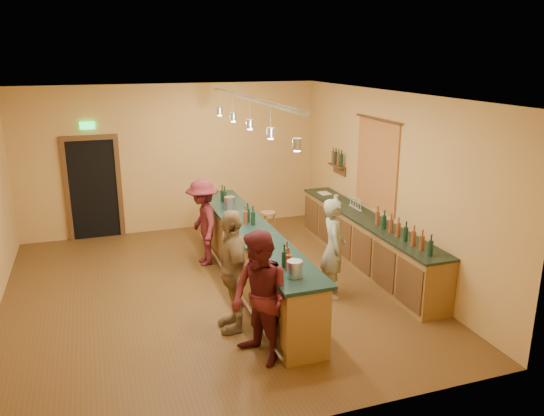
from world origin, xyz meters
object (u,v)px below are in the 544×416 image
object	(u,v)px
back_counter	(366,241)
bartender	(334,248)
bar_stool	(268,219)
customer_c	(203,223)
customer_a	(260,299)
customer_b	(233,271)
tasting_bar	(251,253)

from	to	relation	value
back_counter	bartender	xyz separation A→B (m)	(-1.12, -0.94, 0.33)
bar_stool	back_counter	bearing A→B (deg)	-54.96
customer_c	bar_stool	world-z (taller)	customer_c
customer_c	bar_stool	distance (m)	1.73
customer_a	customer_b	xyz separation A→B (m)	(-0.11, 0.92, 0.02)
customer_b	tasting_bar	bearing A→B (deg)	156.17
bartender	customer_a	bearing A→B (deg)	148.56
bartender	customer_c	xyz separation A→B (m)	(-1.69, 2.01, -0.01)
bartender	back_counter	bearing A→B (deg)	-31.77
customer_b	bar_stool	size ratio (longest dim) A/B	2.76
back_counter	bartender	bearing A→B (deg)	-139.95
bar_stool	bartender	bearing A→B (deg)	-86.49
customer_b	customer_a	bearing A→B (deg)	10.19
tasting_bar	customer_c	world-z (taller)	customer_c
customer_b	customer_c	world-z (taller)	customer_b
customer_a	customer_c	bearing A→B (deg)	160.09
back_counter	bar_stool	xyz separation A→B (m)	(-1.29, 1.83, 0.01)
back_counter	customer_c	bearing A→B (deg)	159.02
customer_c	bar_stool	bearing A→B (deg)	115.67
bar_stool	customer_c	bearing A→B (deg)	-153.66
customer_a	customer_b	bearing A→B (deg)	166.87
customer_a	customer_c	size ratio (longest dim) A/B	1.07
tasting_bar	customer_a	size ratio (longest dim) A/B	2.94
back_counter	tasting_bar	bearing A→B (deg)	-175.42
tasting_bar	bar_stool	world-z (taller)	tasting_bar
tasting_bar	bartender	distance (m)	1.39
customer_a	back_counter	bearing A→B (deg)	110.34
tasting_bar	customer_a	bearing A→B (deg)	-104.01
customer_b	customer_c	xyz separation A→B (m)	(0.11, 2.54, -0.08)
customer_a	customer_b	size ratio (longest dim) A/B	0.98
customer_a	bar_stool	distance (m)	4.49
bartender	customer_c	size ratio (longest dim) A/B	1.01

